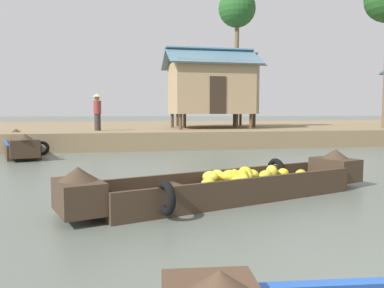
# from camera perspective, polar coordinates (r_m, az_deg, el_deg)

# --- Properties ---
(ground_plane) EXTENTS (300.00, 300.00, 0.00)m
(ground_plane) POSITION_cam_1_polar(r_m,az_deg,el_deg) (12.21, 1.66, -2.74)
(ground_plane) COLOR #596056
(riverbank_strip) EXTENTS (160.00, 20.00, 0.76)m
(riverbank_strip) POSITION_cam_1_polar(r_m,az_deg,el_deg) (25.82, -5.46, 2.00)
(riverbank_strip) COLOR #7F6B4C
(riverbank_strip) RESTS_ON ground
(banana_boat) EXTENTS (6.08, 2.79, 0.79)m
(banana_boat) POSITION_cam_1_polar(r_m,az_deg,el_deg) (7.11, 6.11, -5.95)
(banana_boat) COLOR #3D2D21
(banana_boat) RESTS_ON ground
(cargo_boat_upstream) EXTENTS (2.39, 4.75, 0.90)m
(cargo_boat_upstream) POSITION_cam_1_polar(r_m,az_deg,el_deg) (15.64, -24.01, -0.39)
(cargo_boat_upstream) COLOR #3D2D21
(cargo_boat_upstream) RESTS_ON ground
(stilt_house_left) EXTENTS (4.64, 3.56, 4.14)m
(stilt_house_left) POSITION_cam_1_polar(r_m,az_deg,el_deg) (20.22, 2.65, 8.35)
(stilt_house_left) COLOR #4C3826
(stilt_house_left) RESTS_ON riverbank_strip
(stilt_house_mid_left) EXTENTS (5.04, 3.24, 4.27)m
(stilt_house_mid_left) POSITION_cam_1_polar(r_m,az_deg,el_deg) (22.36, 3.36, 8.25)
(stilt_house_mid_left) COLOR #4C3826
(stilt_house_mid_left) RESTS_ON riverbank_strip
(palm_tree_far) EXTENTS (1.99, 1.99, 7.37)m
(palm_tree_far) POSITION_cam_1_polar(r_m,az_deg,el_deg) (22.01, 6.66, 18.89)
(palm_tree_far) COLOR brown
(palm_tree_far) RESTS_ON riverbank_strip
(vendor_person) EXTENTS (0.44, 0.44, 1.66)m
(vendor_person) POSITION_cam_1_polar(r_m,az_deg,el_deg) (17.94, -13.78, 4.89)
(vendor_person) COLOR #332D28
(vendor_person) RESTS_ON riverbank_strip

